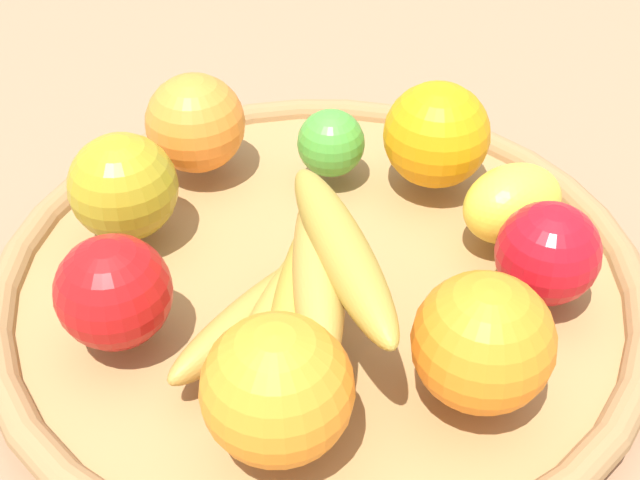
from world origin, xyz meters
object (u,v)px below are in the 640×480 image
object	(u,v)px
orange_0	(437,135)
lemon_0	(512,204)
banana_bunch	(303,284)
orange_3	(199,122)
lime_0	(331,143)
orange_2	(277,389)
apple_0	(123,187)
apple_2	(548,253)
apple_1	(114,292)
orange_1	(479,345)

from	to	relation	value
orange_0	lemon_0	distance (m)	0.08
banana_bunch	orange_3	size ratio (longest dim) A/B	2.17
lime_0	orange_2	world-z (taller)	orange_2
apple_0	lemon_0	size ratio (longest dim) A/B	1.02
orange_2	orange_3	size ratio (longest dim) A/B	1.08
orange_0	apple_0	world-z (taller)	orange_0
apple_2	orange_2	distance (m)	0.20
apple_2	apple_1	size ratio (longest dim) A/B	0.95
orange_2	lemon_0	xyz separation A→B (m)	(-0.22, -0.04, -0.01)
banana_bunch	lemon_0	world-z (taller)	banana_bunch
lime_0	orange_1	world-z (taller)	orange_1
orange_0	orange_3	bearing A→B (deg)	-45.61
lime_0	apple_0	size ratio (longest dim) A/B	0.69
apple_2	orange_3	world-z (taller)	orange_3
apple_0	apple_1	xyz separation A→B (m)	(0.05, 0.08, -0.00)
banana_bunch	lime_0	size ratio (longest dim) A/B	3.17
banana_bunch	apple_1	world-z (taller)	banana_bunch
orange_0	orange_3	xyz separation A→B (m)	(0.12, -0.12, -0.00)
orange_0	lemon_0	bearing A→B (deg)	85.70
orange_1	orange_2	distance (m)	0.11
banana_bunch	orange_0	bearing A→B (deg)	-159.34
apple_1	orange_3	distance (m)	0.18
lime_0	orange_3	size ratio (longest dim) A/B	0.68
orange_3	lemon_0	bearing A→B (deg)	119.69
apple_1	apple_2	bearing A→B (deg)	149.11
orange_0	orange_1	world-z (taller)	same
orange_3	orange_1	bearing A→B (deg)	88.84
lemon_0	orange_2	bearing A→B (deg)	9.83
lime_0	apple_1	world-z (taller)	apple_1
orange_1	orange_3	distance (m)	0.29
apple_1	lemon_0	xyz separation A→B (m)	(-0.25, 0.08, -0.01)
lime_0	apple_0	world-z (taller)	apple_0
orange_1	lemon_0	world-z (taller)	orange_1
banana_bunch	orange_1	world-z (taller)	banana_bunch
apple_1	lemon_0	bearing A→B (deg)	161.87
apple_0	apple_1	world-z (taller)	apple_0
apple_2	orange_0	bearing A→B (deg)	-104.43
apple_0	apple_1	size ratio (longest dim) A/B	1.07
banana_bunch	apple_2	world-z (taller)	banana_bunch
orange_0	banana_bunch	bearing A→B (deg)	20.66
apple_2	orange_3	distance (m)	0.27
apple_1	orange_3	size ratio (longest dim) A/B	0.93
apple_2	orange_2	size ratio (longest dim) A/B	0.82
orange_0	orange_1	size ratio (longest dim) A/B	0.99
orange_3	apple_1	bearing A→B (deg)	41.61
banana_bunch	apple_0	distance (m)	0.16
orange_2	apple_1	xyz separation A→B (m)	(0.03, -0.12, -0.01)
banana_bunch	orange_2	world-z (taller)	banana_bunch
orange_0	apple_2	xyz separation A→B (m)	(0.03, 0.13, -0.01)
apple_1	orange_0	bearing A→B (deg)	179.19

